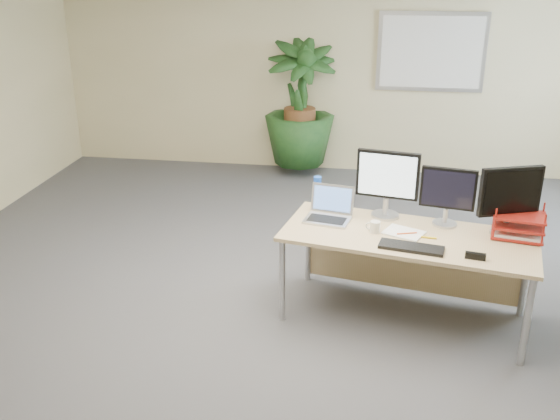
# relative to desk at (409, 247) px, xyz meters

# --- Properties ---
(floor) EXTENTS (8.00, 8.00, 0.00)m
(floor) POSITION_rel_desk_xyz_m (-0.87, -0.46, -0.56)
(floor) COLOR #404044
(floor) RESTS_ON ground
(back_wall) EXTENTS (7.00, 0.04, 2.70)m
(back_wall) POSITION_rel_desk_xyz_m (-0.87, 3.54, 0.79)
(back_wall) COLOR #C4BB8A
(back_wall) RESTS_ON floor
(whiteboard) EXTENTS (1.30, 0.04, 0.95)m
(whiteboard) POSITION_rel_desk_xyz_m (0.33, 3.51, 0.99)
(whiteboard) COLOR silver
(whiteboard) RESTS_ON back_wall
(desk) EXTENTS (1.96, 1.11, 0.71)m
(desk) POSITION_rel_desk_xyz_m (0.00, 0.00, 0.00)
(desk) COLOR tan
(desk) RESTS_ON floor
(floor_plant) EXTENTS (1.04, 1.04, 1.50)m
(floor_plant) POSITION_rel_desk_xyz_m (-1.24, 3.24, 0.19)
(floor_plant) COLOR #153C17
(floor_plant) RESTS_ON floor
(monitor_left) EXTENTS (0.48, 0.22, 0.54)m
(monitor_left) POSITION_rel_desk_xyz_m (-0.19, 0.23, 0.46)
(monitor_left) COLOR #B0B0B5
(monitor_left) RESTS_ON desk
(monitor_right) EXTENTS (0.41, 0.19, 0.46)m
(monitor_right) POSITION_rel_desk_xyz_m (0.26, 0.13, 0.41)
(monitor_right) COLOR #B0B0B5
(monitor_right) RESTS_ON desk
(monitor_dark) EXTENTS (0.46, 0.21, 0.52)m
(monitor_dark) POSITION_rel_desk_xyz_m (0.69, 0.01, 0.45)
(monitor_dark) COLOR #B0B0B5
(monitor_dark) RESTS_ON desk
(laptop) EXTENTS (0.39, 0.36, 0.25)m
(laptop) POSITION_rel_desk_xyz_m (-0.62, 0.12, 0.21)
(laptop) COLOR #B8B8BD
(laptop) RESTS_ON desk
(keyboard) EXTENTS (0.47, 0.23, 0.03)m
(keyboard) POSITION_rel_desk_xyz_m (-0.01, -0.35, 0.16)
(keyboard) COLOR black
(keyboard) RESTS_ON desk
(coffee_mug) EXTENTS (0.11, 0.08, 0.09)m
(coffee_mug) POSITION_rel_desk_xyz_m (-0.27, -0.09, 0.19)
(coffee_mug) COLOR silver
(coffee_mug) RESTS_ON desk
(spiral_notebook) EXTENTS (0.34, 0.30, 0.01)m
(spiral_notebook) POSITION_rel_desk_xyz_m (-0.05, -0.08, 0.15)
(spiral_notebook) COLOR white
(spiral_notebook) RESTS_ON desk
(orange_pen) EXTENTS (0.15, 0.06, 0.01)m
(orange_pen) POSITION_rel_desk_xyz_m (-0.03, -0.12, 0.17)
(orange_pen) COLOR #EB561A
(orange_pen) RESTS_ON spiral_notebook
(yellow_highlighter) EXTENTS (0.11, 0.03, 0.02)m
(yellow_highlighter) POSITION_rel_desk_xyz_m (0.13, -0.15, 0.16)
(yellow_highlighter) COLOR yellow
(yellow_highlighter) RESTS_ON desk
(water_bottle) EXTENTS (0.07, 0.07, 0.27)m
(water_bottle) POSITION_rel_desk_xyz_m (-0.74, 0.33, 0.28)
(water_bottle) COLOR silver
(water_bottle) RESTS_ON desk
(letter_tray) EXTENTS (0.40, 0.34, 0.17)m
(letter_tray) POSITION_rel_desk_xyz_m (0.77, -0.02, 0.23)
(letter_tray) COLOR maroon
(letter_tray) RESTS_ON desk
(stapler) EXTENTS (0.14, 0.06, 0.05)m
(stapler) POSITION_rel_desk_xyz_m (0.42, -0.44, 0.17)
(stapler) COLOR black
(stapler) RESTS_ON desk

